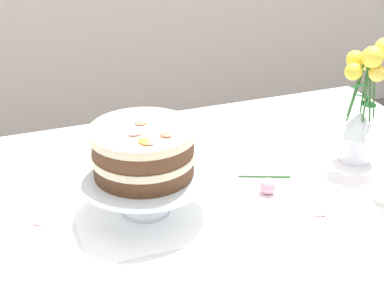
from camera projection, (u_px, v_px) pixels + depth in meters
dining_table at (224, 227)px, 1.38m from camera, size 1.40×1.00×0.74m
linen_napkin at (146, 211)px, 1.28m from camera, size 0.32×0.32×0.00m
cake_stand at (145, 180)px, 1.25m from camera, size 0.29×0.29×0.10m
layer_cake at (143, 151)px, 1.21m from camera, size 0.23×0.23×0.12m
flower_vase at (362, 108)px, 1.44m from camera, size 0.12×0.11×0.33m
fallen_rose at (267, 185)px, 1.35m from camera, size 0.12×0.12×0.04m
loose_petal_0 at (38, 221)px, 1.25m from camera, size 0.03×0.04×0.01m
loose_petal_1 at (190, 164)px, 1.48m from camera, size 0.04×0.05×0.00m
loose_petal_2 at (321, 214)px, 1.27m from camera, size 0.03×0.02×0.01m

